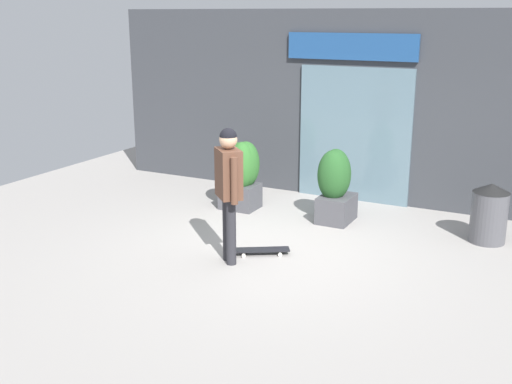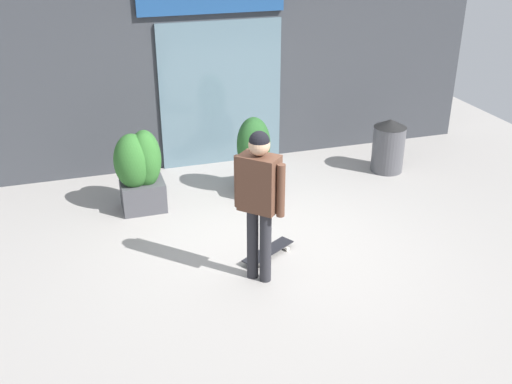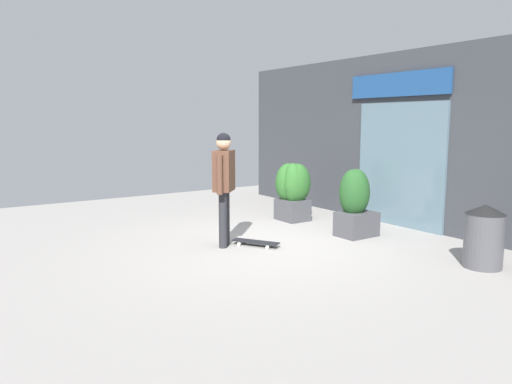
{
  "view_description": "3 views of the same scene",
  "coord_description": "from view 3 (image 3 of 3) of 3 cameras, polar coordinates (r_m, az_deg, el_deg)",
  "views": [
    {
      "loc": [
        3.49,
        -7.28,
        3.12
      ],
      "look_at": [
        -0.18,
        -0.11,
        0.83
      ],
      "focal_mm": 44.16,
      "sensor_mm": 36.0,
      "label": 1
    },
    {
      "loc": [
        -2.07,
        -6.1,
        3.84
      ],
      "look_at": [
        -0.18,
        -0.11,
        0.83
      ],
      "focal_mm": 42.19,
      "sensor_mm": 36.0,
      "label": 2
    },
    {
      "loc": [
        6.09,
        -4.33,
        1.95
      ],
      "look_at": [
        -0.18,
        -0.11,
        0.83
      ],
      "focal_mm": 33.99,
      "sensor_mm": 36.0,
      "label": 3
    }
  ],
  "objects": [
    {
      "name": "ground_plane",
      "position": [
        7.72,
        1.45,
        -6.23
      ],
      "size": [
        12.0,
        12.0,
        0.0
      ],
      "primitive_type": "plane",
      "color": "#9E9993"
    },
    {
      "name": "planter_box_left",
      "position": [
        8.36,
        11.54,
        -1.08
      ],
      "size": [
        0.53,
        0.65,
        1.15
      ],
      "color": "#47474C",
      "rests_on": "ground_plane"
    },
    {
      "name": "trash_bin",
      "position": [
        7.14,
        25.26,
        -4.71
      ],
      "size": [
        0.51,
        0.51,
        0.86
      ],
      "color": "#4C4C51",
      "rests_on": "ground_plane"
    },
    {
      "name": "skateboarder",
      "position": [
        7.45,
        -3.8,
        1.74
      ],
      "size": [
        0.48,
        0.48,
        1.77
      ],
      "rotation": [
        0.0,
        0.0,
        0.79
      ],
      "color": "#28282D",
      "rests_on": "ground_plane"
    },
    {
      "name": "skateboard",
      "position": [
        7.65,
        -0.04,
        -5.91
      ],
      "size": [
        0.75,
        0.55,
        0.08
      ],
      "rotation": [
        0.0,
        0.0,
        0.54
      ],
      "color": "black",
      "rests_on": "ground_plane"
    },
    {
      "name": "planter_box_right",
      "position": [
        9.52,
        4.33,
        0.46
      ],
      "size": [
        0.65,
        0.63,
        1.14
      ],
      "color": "#47474C",
      "rests_on": "ground_plane"
    },
    {
      "name": "building_facade",
      "position": [
        9.53,
        16.43,
        5.9
      ],
      "size": [
        8.99,
        0.31,
        3.21
      ],
      "color": "#383A3F",
      "rests_on": "ground_plane"
    }
  ]
}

